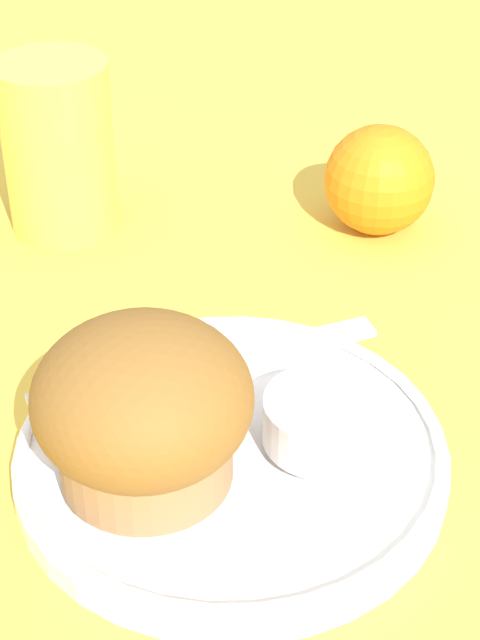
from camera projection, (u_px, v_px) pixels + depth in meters
ground_plane at (193, 437)px, 0.53m from camera, size 3.00×3.00×0.00m
plate at (231, 454)px, 0.51m from camera, size 0.21×0.21×0.02m
muffin at (143, 410)px, 0.46m from camera, size 0.10×0.10×0.08m
cream_ramekin at (324, 418)px, 0.50m from camera, size 0.06×0.06×0.02m
berry_pair at (215, 380)px, 0.53m from camera, size 0.03×0.01×0.01m
butter_knife at (208, 364)px, 0.55m from camera, size 0.18×0.06×0.00m
orange_fruit at (379, 180)px, 0.68m from camera, size 0.07×0.07×0.07m
juice_glass at (59, 147)px, 0.67m from camera, size 0.07×0.07×0.11m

